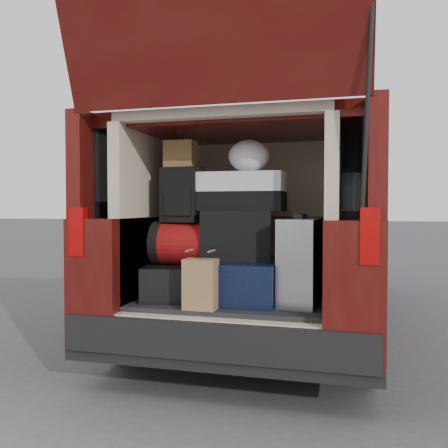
# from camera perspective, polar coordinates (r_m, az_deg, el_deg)

# --- Properties ---
(ground) EXTENTS (80.00, 80.00, 0.00)m
(ground) POSITION_cam_1_polar(r_m,az_deg,el_deg) (3.23, 0.31, -19.21)
(ground) COLOR #39393C
(ground) RESTS_ON ground
(minivan) EXTENTS (1.90, 5.35, 2.77)m
(minivan) POSITION_cam_1_polar(r_m,az_deg,el_deg) (4.84, 5.80, -1.07)
(minivan) COLOR black
(minivan) RESTS_ON ground
(load_floor) EXTENTS (1.24, 1.05, 0.55)m
(load_floor) POSITION_cam_1_polar(r_m,az_deg,el_deg) (3.40, 1.49, -13.25)
(load_floor) COLOR black
(load_floor) RESTS_ON ground
(black_hardshell) EXTENTS (0.51, 0.63, 0.23)m
(black_hardshell) POSITION_cam_1_polar(r_m,az_deg,el_deg) (3.31, -5.53, -6.78)
(black_hardshell) COLOR black
(black_hardshell) RESTS_ON load_floor
(navy_hardshell) EXTENTS (0.51, 0.62, 0.27)m
(navy_hardshell) POSITION_cam_1_polar(r_m,az_deg,el_deg) (3.19, 2.24, -6.77)
(navy_hardshell) COLOR black
(navy_hardshell) RESTS_ON load_floor
(silver_roller) EXTENTS (0.27, 0.39, 0.55)m
(silver_roller) POSITION_cam_1_polar(r_m,az_deg,el_deg) (3.03, 9.14, -4.56)
(silver_roller) COLOR white
(silver_roller) RESTS_ON load_floor
(kraft_bag) EXTENTS (0.20, 0.13, 0.31)m
(kraft_bag) POSITION_cam_1_polar(r_m,az_deg,el_deg) (2.90, -2.83, -7.24)
(kraft_bag) COLOR #956843
(kraft_bag) RESTS_ON load_floor
(red_duffel) EXTENTS (0.45, 0.30, 0.29)m
(red_duffel) POSITION_cam_1_polar(r_m,az_deg,el_deg) (3.25, -4.64, -2.35)
(red_duffel) COLOR maroon
(red_duffel) RESTS_ON black_hardshell
(black_soft_case) EXTENTS (0.50, 0.35, 0.33)m
(black_soft_case) POSITION_cam_1_polar(r_m,az_deg,el_deg) (3.16, 1.46, -1.39)
(black_soft_case) COLOR black
(black_soft_case) RESTS_ON navy_hardshell
(backpack) EXTENTS (0.28, 0.19, 0.37)m
(backpack) POSITION_cam_1_polar(r_m,az_deg,el_deg) (3.25, -5.12, 3.50)
(backpack) COLOR black
(backpack) RESTS_ON red_duffel
(twotone_duffel) EXTENTS (0.58, 0.30, 0.26)m
(twotone_duffel) POSITION_cam_1_polar(r_m,az_deg,el_deg) (3.21, 2.12, 3.90)
(twotone_duffel) COLOR silver
(twotone_duffel) RESTS_ON black_soft_case
(grocery_sack_lower) EXTENTS (0.21, 0.17, 0.18)m
(grocery_sack_lower) POSITION_cam_1_polar(r_m,az_deg,el_deg) (3.31, -5.22, 8.29)
(grocery_sack_lower) COLOR brown
(grocery_sack_lower) RESTS_ON backpack
(plastic_bag_center) EXTENTS (0.31, 0.29, 0.22)m
(plastic_bag_center) POSITION_cam_1_polar(r_m,az_deg,el_deg) (3.21, 3.00, 8.15)
(plastic_bag_center) COLOR white
(plastic_bag_center) RESTS_ON twotone_duffel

